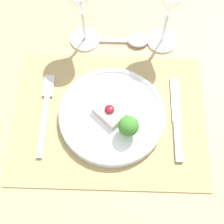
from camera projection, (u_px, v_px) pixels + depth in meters
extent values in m
plane|color=brown|center=(111.00, 185.00, 1.38)|extent=(8.00, 8.00, 0.00)
cube|color=tan|center=(110.00, 120.00, 0.73)|extent=(1.41, 0.92, 0.03)
cube|color=#9E895B|center=(110.00, 117.00, 0.71)|extent=(0.44, 0.33, 0.00)
cylinder|color=silver|center=(112.00, 114.00, 0.71)|extent=(0.24, 0.24, 0.02)
torus|color=silver|center=(112.00, 113.00, 0.70)|extent=(0.24, 0.24, 0.01)
cube|color=beige|center=(111.00, 110.00, 0.69)|extent=(0.08, 0.08, 0.02)
ellipsoid|color=maroon|center=(111.00, 107.00, 0.68)|extent=(0.02, 0.02, 0.01)
cylinder|color=#84B256|center=(128.00, 130.00, 0.67)|extent=(0.01, 0.01, 0.02)
sphere|color=#387A28|center=(128.00, 126.00, 0.65)|extent=(0.04, 0.04, 0.04)
cube|color=#B2B2B7|center=(43.00, 126.00, 0.70)|extent=(0.01, 0.15, 0.01)
cube|color=#B2B2B7|center=(49.00, 86.00, 0.74)|extent=(0.02, 0.06, 0.01)
cube|color=#B2B2B7|center=(178.00, 142.00, 0.68)|extent=(0.02, 0.09, 0.01)
cube|color=#B2B2B7|center=(175.00, 100.00, 0.73)|extent=(0.02, 0.11, 0.00)
cube|color=#B2B2B7|center=(102.00, 41.00, 0.80)|extent=(0.14, 0.01, 0.01)
ellipsoid|color=#B2B2B7|center=(138.00, 40.00, 0.80)|extent=(0.05, 0.04, 0.02)
cylinder|color=white|center=(162.00, 41.00, 0.80)|extent=(0.08, 0.08, 0.01)
cylinder|color=white|center=(165.00, 28.00, 0.76)|extent=(0.01, 0.01, 0.09)
cone|color=white|center=(171.00, 2.00, 0.68)|extent=(0.08, 0.08, 0.08)
cylinder|color=white|center=(85.00, 39.00, 0.80)|extent=(0.08, 0.08, 0.01)
cylinder|color=white|center=(84.00, 26.00, 0.76)|extent=(0.01, 0.01, 0.09)
cone|color=white|center=(81.00, 1.00, 0.68)|extent=(0.08, 0.08, 0.08)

